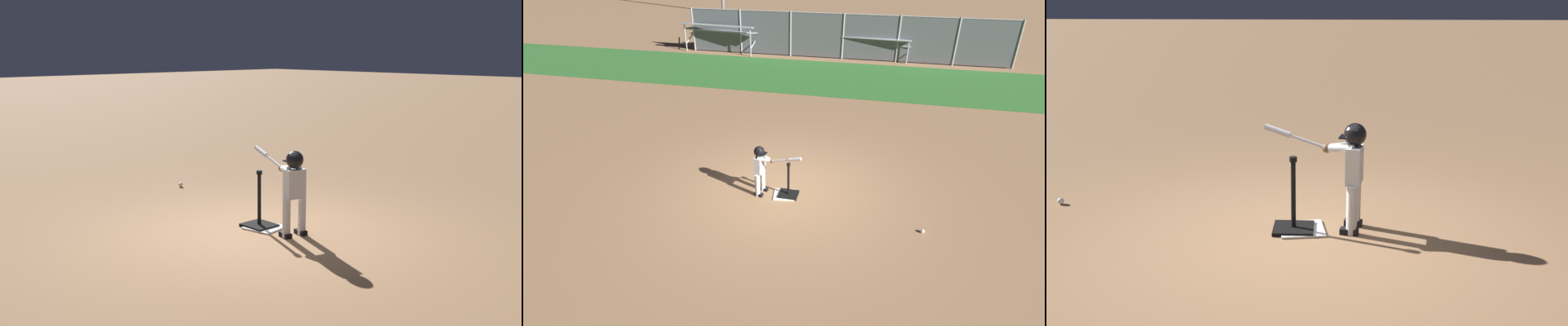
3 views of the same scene
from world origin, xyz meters
TOP-DOWN VIEW (x-y plane):
  - ground_plane at (0.00, 0.00)m, footprint 90.00×90.00m
  - grass_outfield_strip at (0.00, 8.28)m, footprint 56.00×4.50m
  - backstop_fence at (-0.00, 11.20)m, footprint 14.21×0.08m
  - home_plate at (0.02, -0.20)m, footprint 0.50×0.50m
  - batting_tee at (0.10, -0.19)m, footprint 0.40×0.36m
  - batter_child at (-0.46, -0.23)m, footprint 1.01×0.39m
  - baseball at (2.77, -0.84)m, footprint 0.07×0.07m
  - bleachers_far_left at (-5.66, 11.84)m, footprint 3.87×2.60m
  - bleachers_left_center at (1.50, 11.90)m, footprint 3.13×2.02m

SIDE VIEW (x-z plane):
  - ground_plane at x=0.00m, z-range 0.00..0.00m
  - grass_outfield_strip at x=0.00m, z-range 0.00..0.02m
  - home_plate at x=0.02m, z-range 0.00..0.02m
  - baseball at x=2.77m, z-range 0.00..0.07m
  - batting_tee at x=0.10m, z-range -0.26..0.50m
  - bleachers_left_center at x=1.50m, z-range -0.01..1.00m
  - bleachers_far_left at x=-5.66m, z-range -0.01..1.30m
  - batter_child at x=-0.46m, z-range 0.15..1.24m
  - backstop_fence at x=0.00m, z-range 0.05..2.02m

